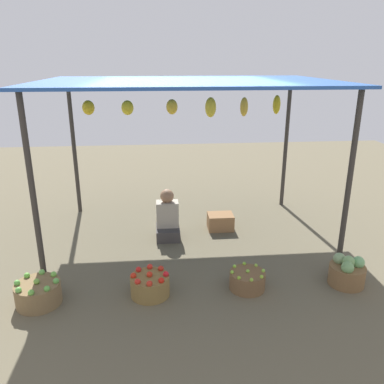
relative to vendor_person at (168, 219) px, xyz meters
name	(u,v)px	position (x,y,z in m)	size (l,w,h in m)	color
ground_plane	(188,235)	(0.32, 0.02, -0.30)	(14.00, 14.00, 0.00)	brown
market_stall_structure	(187,91)	(0.31, 0.02, 1.94)	(4.10, 2.76, 2.38)	#38332D
vendor_person	(168,219)	(0.00, 0.00, 0.00)	(0.36, 0.44, 0.78)	#3C3938
basket_green_apples	(38,293)	(-1.53, -1.63, -0.16)	(0.51, 0.51, 0.32)	olive
basket_red_tomatoes	(150,285)	(-0.26, -1.57, -0.17)	(0.46, 0.46, 0.31)	olive
basket_limes	(247,280)	(0.92, -1.54, -0.19)	(0.43, 0.43, 0.26)	brown
basket_cabbages	(347,272)	(2.16, -1.56, -0.13)	(0.43, 0.43, 0.39)	brown
wooden_crate_near_vendor	(220,222)	(0.87, 0.23, -0.17)	(0.41, 0.32, 0.26)	olive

